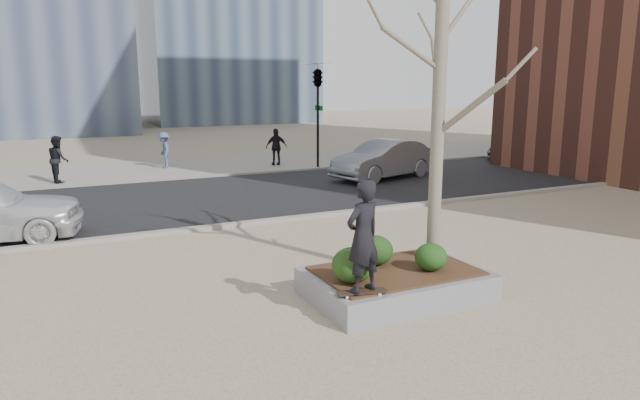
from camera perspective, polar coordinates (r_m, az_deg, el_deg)
name	(u,v)px	position (r m, az deg, el deg)	size (l,w,h in m)	color
ground	(345,306)	(9.75, 2.53, -10.51)	(120.00, 120.00, 0.00)	tan
street	(198,199)	(18.80, -12.10, 0.15)	(60.00, 8.00, 0.02)	black
far_sidewalk	(158,169)	(25.56, -15.90, 2.96)	(60.00, 6.00, 0.02)	gray
planter	(396,284)	(10.15, 7.57, -8.33)	(3.00, 2.00, 0.45)	gray
planter_mulch	(396,271)	(10.07, 7.60, -7.02)	(2.70, 1.70, 0.04)	#382314
sycamore_tree	(440,76)	(10.37, 11.90, 12.04)	(2.80, 2.80, 6.60)	gray
shrub_left	(352,265)	(9.30, 3.27, -6.50)	(0.68, 0.68, 0.58)	#163410
shrub_middle	(376,250)	(10.21, 5.58, -5.02)	(0.62, 0.62, 0.53)	black
shrub_right	(431,257)	(10.06, 11.03, -5.61)	(0.56, 0.56, 0.48)	#193510
skateboard	(362,293)	(8.93, 4.24, -9.30)	(0.78, 0.20, 0.07)	black
skateboarder	(363,236)	(8.65, 4.33, -3.65)	(0.64, 0.42, 1.75)	black
car_silver	(384,159)	(22.28, 6.41, 4.06)	(1.57, 4.50, 1.48)	gray
car_third	(528,147)	(29.52, 20.11, 5.04)	(1.74, 4.29, 1.24)	slate
pedestrian_a	(58,159)	(23.33, -24.71, 3.73)	(0.84, 0.66, 1.74)	black
pedestrian_b	(164,150)	(25.74, -15.33, 4.83)	(1.01, 0.58, 1.56)	#475681
pedestrian_c	(276,147)	(25.80, -4.38, 5.32)	(0.96, 0.40, 1.65)	black
traffic_light_far	(318,116)	(25.03, -0.22, 8.38)	(0.60, 2.48, 4.50)	black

